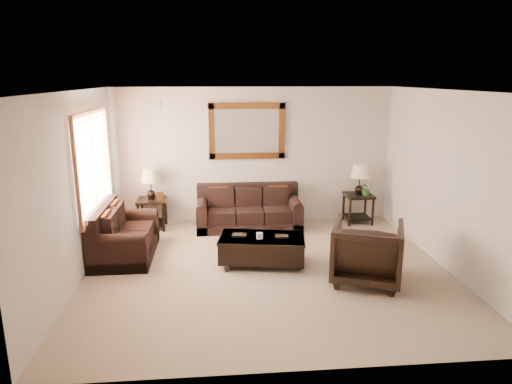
{
  "coord_description": "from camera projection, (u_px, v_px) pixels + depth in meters",
  "views": [
    {
      "loc": [
        -0.77,
        -6.46,
        2.89
      ],
      "look_at": [
        -0.13,
        0.6,
        1.09
      ],
      "focal_mm": 32.0,
      "sensor_mm": 36.0,
      "label": 1
    }
  ],
  "objects": [
    {
      "name": "mirror",
      "position": [
        247.0,
        131.0,
        8.93
      ],
      "size": [
        1.5,
        0.06,
        1.1
      ],
      "color": "#4E250F",
      "rests_on": "room"
    },
    {
      "name": "end_table_left",
      "position": [
        151.0,
        190.0,
        8.76
      ],
      "size": [
        0.54,
        0.54,
        1.19
      ],
      "color": "black",
      "rests_on": "room"
    },
    {
      "name": "coffee_table",
      "position": [
        262.0,
        247.0,
        7.19
      ],
      "size": [
        1.44,
        0.93,
        0.57
      ],
      "rotation": [
        0.0,
        0.0,
        -0.16
      ],
      "color": "black",
      "rests_on": "room"
    },
    {
      "name": "room",
      "position": [
        268.0,
        185.0,
        6.69
      ],
      "size": [
        5.51,
        5.01,
        2.71
      ],
      "color": "#84765B",
      "rests_on": "ground"
    },
    {
      "name": "potted_plant",
      "position": [
        366.0,
        190.0,
        9.06
      ],
      "size": [
        0.25,
        0.28,
        0.22
      ],
      "primitive_type": "imported",
      "rotation": [
        0.0,
        0.0,
        -0.01
      ],
      "color": "#275C1F",
      "rests_on": "end_table_right"
    },
    {
      "name": "loveseat",
      "position": [
        122.0,
        238.0,
        7.49
      ],
      "size": [
        0.91,
        1.54,
        0.87
      ],
      "rotation": [
        0.0,
        0.0,
        1.57
      ],
      "color": "black",
      "rests_on": "room"
    },
    {
      "name": "armchair",
      "position": [
        367.0,
        249.0,
        6.53
      ],
      "size": [
        1.21,
        1.18,
        0.98
      ],
      "primitive_type": "imported",
      "rotation": [
        0.0,
        0.0,
        2.77
      ],
      "color": "black",
      "rests_on": "floor"
    },
    {
      "name": "end_table_right",
      "position": [
        359.0,
        185.0,
        9.12
      ],
      "size": [
        0.54,
        0.54,
        1.2
      ],
      "color": "black",
      "rests_on": "room"
    },
    {
      "name": "air_vent",
      "position": [
        154.0,
        106.0,
        8.67
      ],
      "size": [
        0.25,
        0.02,
        0.18
      ],
      "primitive_type": "cube",
      "color": "#999999",
      "rests_on": "room"
    },
    {
      "name": "sofa",
      "position": [
        249.0,
        212.0,
        8.96
      ],
      "size": [
        2.02,
        0.87,
        0.83
      ],
      "color": "black",
      "rests_on": "room"
    },
    {
      "name": "window",
      "position": [
        94.0,
        163.0,
        7.27
      ],
      "size": [
        0.07,
        1.96,
        1.66
      ],
      "color": "white",
      "rests_on": "room"
    }
  ]
}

